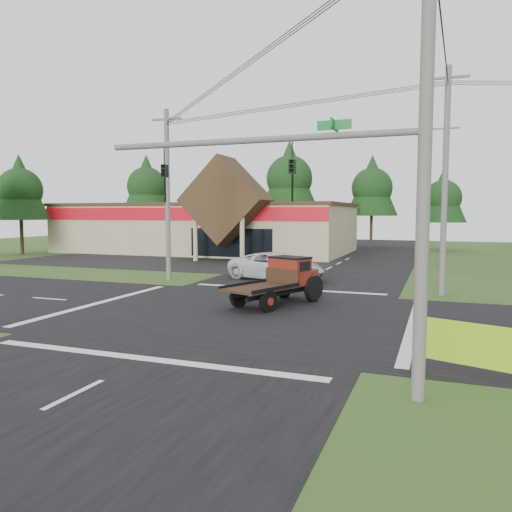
% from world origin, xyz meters
% --- Properties ---
extents(ground, '(120.00, 120.00, 0.00)m').
position_xyz_m(ground, '(0.00, 0.00, 0.00)').
color(ground, '#2E4619').
rests_on(ground, ground).
extents(road_ns, '(12.00, 120.00, 0.02)m').
position_xyz_m(road_ns, '(0.00, 0.00, 0.01)').
color(road_ns, black).
rests_on(road_ns, ground).
extents(road_ew, '(120.00, 12.00, 0.02)m').
position_xyz_m(road_ew, '(0.00, 0.00, 0.01)').
color(road_ew, black).
rests_on(road_ew, ground).
extents(parking_apron, '(28.00, 14.00, 0.02)m').
position_xyz_m(parking_apron, '(-14.00, 19.00, 0.01)').
color(parking_apron, black).
rests_on(parking_apron, ground).
extents(cvs_building, '(30.40, 18.20, 9.19)m').
position_xyz_m(cvs_building, '(-15.70, 29.57, 2.78)').
color(cvs_building, tan).
rests_on(cvs_building, ground).
extents(traffic_signal_mast, '(8.12, 0.24, 7.00)m').
position_xyz_m(traffic_signal_mast, '(5.82, -7.50, 4.43)').
color(traffic_signal_mast, '#595651').
rests_on(traffic_signal_mast, ground).
extents(utility_pole_nr, '(2.00, 0.30, 11.00)m').
position_xyz_m(utility_pole_nr, '(7.50, -7.50, 5.64)').
color(utility_pole_nr, '#595651').
rests_on(utility_pole_nr, ground).
extents(utility_pole_nw, '(2.00, 0.30, 10.50)m').
position_xyz_m(utility_pole_nw, '(-8.00, 8.00, 5.39)').
color(utility_pole_nw, '#595651').
rests_on(utility_pole_nw, ground).
extents(utility_pole_ne, '(2.00, 0.30, 11.50)m').
position_xyz_m(utility_pole_ne, '(8.00, 8.00, 5.89)').
color(utility_pole_ne, '#595651').
rests_on(utility_pole_ne, ground).
extents(utility_pole_n, '(2.00, 0.30, 11.20)m').
position_xyz_m(utility_pole_n, '(8.00, 22.00, 5.74)').
color(utility_pole_n, '#595651').
rests_on(utility_pole_n, ground).
extents(tree_row_a, '(6.72, 6.72, 12.12)m').
position_xyz_m(tree_row_a, '(-30.00, 40.00, 8.05)').
color(tree_row_a, '#332316').
rests_on(tree_row_a, ground).
extents(tree_row_b, '(5.60, 5.60, 10.10)m').
position_xyz_m(tree_row_b, '(-20.00, 42.00, 6.70)').
color(tree_row_b, '#332316').
rests_on(tree_row_b, ground).
extents(tree_row_c, '(7.28, 7.28, 13.13)m').
position_xyz_m(tree_row_c, '(-10.00, 41.00, 8.72)').
color(tree_row_c, '#332316').
rests_on(tree_row_c, ground).
extents(tree_row_d, '(6.16, 6.16, 11.11)m').
position_xyz_m(tree_row_d, '(0.00, 42.00, 7.38)').
color(tree_row_d, '#332316').
rests_on(tree_row_d, ground).
extents(tree_row_e, '(5.04, 5.04, 9.09)m').
position_xyz_m(tree_row_e, '(8.00, 40.00, 6.03)').
color(tree_row_e, '#332316').
rests_on(tree_row_e, ground).
extents(tree_side_w, '(5.60, 5.60, 10.10)m').
position_xyz_m(tree_side_w, '(-32.00, 20.00, 6.70)').
color(tree_side_w, '#332316').
rests_on(tree_side_w, ground).
extents(antique_flatbed_truck, '(3.78, 5.64, 2.20)m').
position_xyz_m(antique_flatbed_truck, '(0.86, 2.41, 1.10)').
color(antique_flatbed_truck, '#5C1B0D').
rests_on(antique_flatbed_truck, ground).
extents(roadside_banner, '(4.32, 1.54, 1.54)m').
position_xyz_m(roadside_banner, '(9.52, -5.99, 0.77)').
color(roadside_banner, '#8DB618').
rests_on(roadside_banner, ground).
extents(white_pickup, '(6.81, 4.66, 1.73)m').
position_xyz_m(white_pickup, '(-1.74, 10.50, 0.87)').
color(white_pickup, silver).
rests_on(white_pickup, ground).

